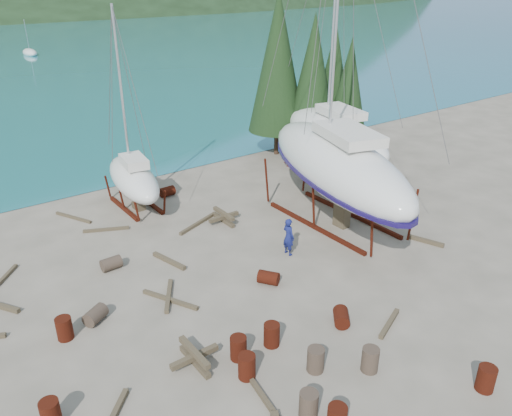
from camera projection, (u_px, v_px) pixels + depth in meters
ground at (280, 288)px, 21.15m from camera, size 600.00×600.00×0.00m
far_house_right at (6, 6)px, 174.78m from camera, size 6.60×5.60×5.60m
cypress_near_right at (313, 77)px, 34.23m from camera, size 3.60×3.60×10.00m
cypress_mid_right at (349, 92)px, 33.94m from camera, size 3.06×3.06×8.50m
cypress_back_left at (278, 62)px, 34.51m from camera, size 4.14×4.14×11.50m
cypress_far_right at (334, 78)px, 36.82m from camera, size 3.24×3.24×9.00m
moored_boat_mid at (30, 53)px, 84.77m from camera, size 2.00×5.00×6.05m
large_sailboat_near at (337, 164)px, 25.52m from camera, size 7.52×13.61×20.58m
large_sailboat_far at (333, 134)px, 32.02m from camera, size 5.62×11.53×17.54m
small_sailboat_shore at (133, 178)px, 27.89m from camera, size 3.09×7.01×10.84m
worker at (289, 237)px, 23.40m from camera, size 0.46×0.69×1.85m
drum_0 at (51, 413)px, 14.51m from camera, size 0.58×0.58×0.88m
drum_4 at (167, 191)px, 29.98m from camera, size 0.91×0.63×0.58m
drum_5 at (316, 360)px, 16.56m from camera, size 0.58×0.58×0.88m
drum_6 at (268, 278)px, 21.36m from camera, size 0.97×1.05×0.58m
drum_7 at (486, 379)px, 15.77m from camera, size 0.58×0.58×0.88m
drum_8 at (64, 328)px, 18.03m from camera, size 0.58×0.58×0.88m
drum_9 at (111, 263)px, 22.42m from camera, size 0.90×0.60×0.58m
drum_10 at (272, 335)px, 17.72m from camera, size 0.58×0.58×0.88m
drum_12 at (341, 317)px, 18.87m from camera, size 1.01×1.05×0.58m
drum_13 at (247, 366)px, 16.27m from camera, size 0.58×0.58×0.88m
drum_14 at (238, 348)px, 17.08m from camera, size 0.58×0.58×0.88m
drum_15 at (95, 315)px, 18.99m from camera, size 1.05×0.96×0.58m
drum_16 at (309, 405)px, 14.81m from camera, size 0.58×0.58×0.88m
drum_17 at (370, 360)px, 16.56m from camera, size 0.58×0.58×0.88m
timber_0 at (73, 217)px, 27.22m from camera, size 1.23×2.34×0.14m
timber_1 at (426, 241)px, 24.73m from camera, size 0.75×1.71×0.19m
timber_2 at (0, 306)px, 19.85m from camera, size 1.19×1.74×0.19m
timber_3 at (266, 401)px, 15.40m from camera, size 0.55×2.50×0.15m
timber_4 at (169, 296)px, 20.50m from camera, size 1.33×2.02×0.17m
timber_7 at (389, 323)px, 18.85m from camera, size 1.85×0.87×0.17m
timber_8 at (169, 261)px, 23.01m from camera, size 0.69×2.08×0.19m
timber_9 at (106, 229)px, 25.91m from camera, size 2.16×1.13×0.15m
timber_10 at (199, 223)px, 26.58m from camera, size 2.85×1.23×0.16m
timber_11 at (170, 300)px, 20.26m from camera, size 1.33×2.46×0.15m
timber_12 at (114, 415)px, 14.92m from camera, size 1.48×1.53×0.17m
timber_15 at (0, 282)px, 21.43m from camera, size 1.90×2.24×0.15m
timber_pile_fore at (195, 357)px, 16.88m from camera, size 1.80×1.80×0.60m
timber_pile_aft at (224, 217)px, 26.75m from camera, size 1.80×1.80×0.60m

